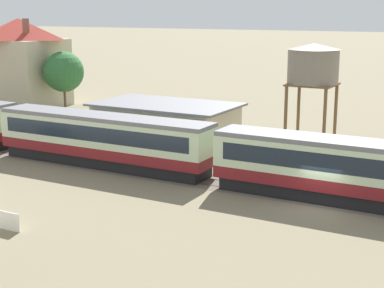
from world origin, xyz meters
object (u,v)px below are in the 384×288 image
object	(u,v)px
water_tower	(313,65)
station_house_red_roof	(20,61)
passenger_train	(219,152)
station_building	(166,123)
yard_tree_0	(64,72)

from	to	relation	value
water_tower	station_house_red_roof	bearing A→B (deg)	171.05
passenger_train	station_building	world-z (taller)	passenger_train
station_building	water_tower	world-z (taller)	water_tower
passenger_train	water_tower	xyz separation A→B (m)	(2.53, 12.65, 5.09)
passenger_train	water_tower	world-z (taller)	water_tower
yard_tree_0	passenger_train	bearing A→B (deg)	-31.81
passenger_train	station_building	xyz separation A→B (m)	(-9.91, 9.26, -0.39)
passenger_train	station_building	bearing A→B (deg)	136.93
station_house_red_roof	yard_tree_0	bearing A→B (deg)	-4.49
station_house_red_roof	passenger_train	bearing A→B (deg)	-27.08
passenger_train	station_building	distance (m)	13.57
passenger_train	yard_tree_0	xyz separation A→B (m)	(-29.45, 18.27, 2.47)
station_building	water_tower	bearing A→B (deg)	15.21
water_tower	station_building	bearing A→B (deg)	-164.79
passenger_train	station_house_red_roof	size ratio (longest dim) A/B	7.09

